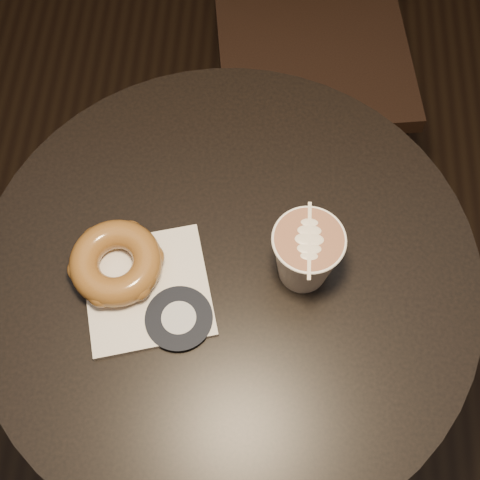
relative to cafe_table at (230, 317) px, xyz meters
The scene contains 4 objects.
cafe_table is the anchor object (origin of this frame).
pastry_bag 0.23m from the cafe_table, 161.28° to the right, with size 0.16×0.16×0.01m, color silver.
doughnut 0.27m from the cafe_table, behind, with size 0.13×0.13×0.04m, color brown.
latte_cup 0.27m from the cafe_table, ahead, with size 0.09×0.09×0.10m, color white, non-canonical shape.
Camera 1 is at (0.04, -0.35, 1.60)m, focal length 50.00 mm.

